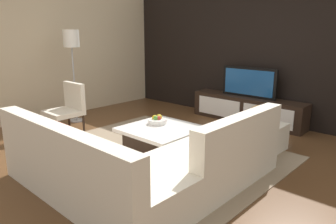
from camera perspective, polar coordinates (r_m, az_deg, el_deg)
ground_plane at (r=4.53m, az=-1.15°, el=-7.93°), size 14.00×14.00×0.00m
feature_wall_back at (r=6.43m, az=16.02°, el=10.93°), size 6.40×0.12×2.80m
side_wall_left at (r=6.92m, az=-19.84°, el=10.84°), size 0.12×5.20×2.80m
area_rug at (r=4.59m, az=-2.06°, el=-7.55°), size 3.34×2.72×0.01m
media_console at (r=6.32m, az=14.06°, el=0.45°), size 2.25×0.44×0.50m
television at (r=6.22m, az=14.36°, el=5.23°), size 1.11×0.06×0.57m
sectional_couch at (r=3.54m, az=-4.60°, el=-9.49°), size 2.35×2.43×0.85m
coffee_table at (r=4.59m, az=-1.20°, el=-4.94°), size 1.00×0.99×0.38m
accent_chair_near at (r=5.67m, az=-17.56°, el=1.10°), size 0.55×0.54×0.87m
floor_lamp at (r=6.30m, az=-16.99°, el=11.41°), size 0.30×0.30×1.75m
ottoman at (r=4.88m, az=15.64°, el=-4.32°), size 0.70×0.70×0.40m
fruit_bowl at (r=4.72m, az=-1.95°, el=-1.52°), size 0.28×0.28×0.13m
decorative_ball at (r=4.79m, az=15.91°, el=-0.45°), size 0.28×0.28×0.28m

